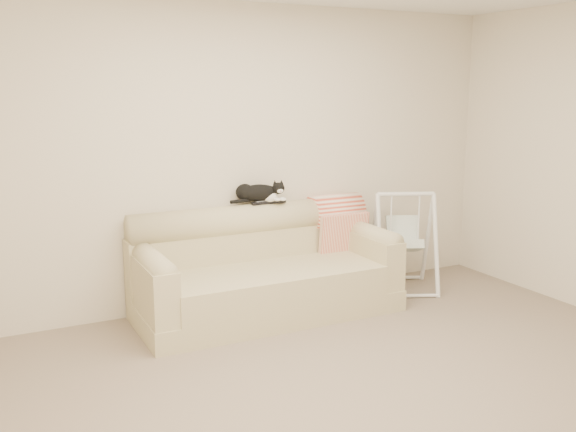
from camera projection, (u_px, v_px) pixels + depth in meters
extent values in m
plane|color=#736455|center=(371.00, 389.00, 4.11)|extent=(5.00, 5.00, 0.00)
cube|color=beige|center=(246.00, 156.00, 5.60)|extent=(5.00, 0.04, 2.60)
cube|color=#B8AD8A|center=(268.00, 304.00, 5.43)|extent=(2.20, 0.90, 0.18)
cube|color=#B8AD8A|center=(274.00, 284.00, 5.29)|extent=(1.80, 0.68, 0.24)
cube|color=#B8AD8A|center=(252.00, 256.00, 5.66)|extent=(2.20, 0.22, 0.50)
cylinder|color=#B8AD8A|center=(252.00, 220.00, 5.59)|extent=(2.16, 0.28, 0.28)
cube|color=#B8AD8A|center=(152.00, 287.00, 4.93)|extent=(0.20, 0.88, 0.42)
cylinder|color=#B8AD8A|center=(151.00, 260.00, 4.89)|extent=(0.18, 0.84, 0.18)
cube|color=#B8AD8A|center=(367.00, 256.00, 5.80)|extent=(0.20, 0.88, 0.42)
cylinder|color=#B8AD8A|center=(368.00, 234.00, 5.76)|extent=(0.18, 0.84, 0.18)
cube|color=black|center=(261.00, 203.00, 5.58)|extent=(0.18, 0.06, 0.02)
cube|color=gray|center=(261.00, 201.00, 5.58)|extent=(0.10, 0.04, 0.01)
cube|color=black|center=(276.00, 202.00, 5.63)|extent=(0.17, 0.07, 0.02)
ellipsoid|color=black|center=(259.00, 193.00, 5.58)|extent=(0.37, 0.23, 0.15)
ellipsoid|color=black|center=(245.00, 192.00, 5.56)|extent=(0.19, 0.18, 0.15)
ellipsoid|color=white|center=(270.00, 196.00, 5.59)|extent=(0.15, 0.12, 0.10)
ellipsoid|color=black|center=(278.00, 188.00, 5.59)|extent=(0.13, 0.13, 0.10)
ellipsoid|color=white|center=(280.00, 191.00, 5.55)|extent=(0.07, 0.06, 0.04)
sphere|color=#BF7272|center=(281.00, 191.00, 5.53)|extent=(0.01, 0.01, 0.01)
cone|color=black|center=(275.00, 182.00, 5.58)|extent=(0.04, 0.05, 0.05)
cone|color=black|center=(281.00, 182.00, 5.59)|extent=(0.06, 0.06, 0.05)
sphere|color=#AC8C2C|center=(277.00, 188.00, 5.54)|extent=(0.02, 0.02, 0.02)
sphere|color=#AC8C2C|center=(282.00, 188.00, 5.55)|extent=(0.02, 0.02, 0.02)
ellipsoid|color=white|center=(277.00, 199.00, 5.57)|extent=(0.08, 0.09, 0.03)
ellipsoid|color=white|center=(283.00, 199.00, 5.59)|extent=(0.08, 0.09, 0.03)
cylinder|color=black|center=(240.00, 201.00, 5.50)|extent=(0.19, 0.06, 0.03)
cylinder|color=#CC4129|center=(335.00, 212.00, 5.96)|extent=(0.49, 0.33, 0.33)
cube|color=#CC4129|center=(344.00, 236.00, 5.85)|extent=(0.49, 0.09, 0.42)
cylinder|color=white|center=(379.00, 246.00, 5.90)|extent=(0.17, 0.31, 0.93)
cylinder|color=white|center=(373.00, 239.00, 6.18)|extent=(0.17, 0.31, 0.93)
cylinder|color=white|center=(436.00, 245.00, 5.93)|extent=(0.17, 0.31, 0.93)
cylinder|color=white|center=(428.00, 238.00, 6.21)|extent=(0.17, 0.31, 0.93)
cylinder|color=white|center=(406.00, 194.00, 5.96)|extent=(0.50, 0.25, 0.04)
cylinder|color=white|center=(410.00, 296.00, 5.86)|extent=(0.50, 0.24, 0.03)
cylinder|color=white|center=(396.00, 278.00, 6.42)|extent=(0.50, 0.24, 0.03)
cube|color=white|center=(405.00, 246.00, 6.03)|extent=(0.39, 0.37, 0.17)
cube|color=white|center=(402.00, 228.00, 6.12)|extent=(0.34, 0.25, 0.25)
cylinder|color=white|center=(391.00, 217.00, 6.00)|extent=(0.02, 0.02, 0.44)
cylinder|color=white|center=(419.00, 217.00, 6.01)|extent=(0.02, 0.02, 0.44)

